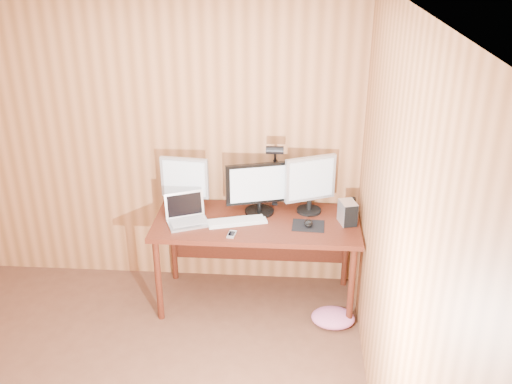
# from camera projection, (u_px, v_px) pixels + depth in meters

# --- Properties ---
(room_shell) EXTENTS (4.00, 4.00, 4.00)m
(room_shell) POSITION_uv_depth(u_px,v_px,m) (47.00, 278.00, 2.82)
(room_shell) COLOR brown
(room_shell) RESTS_ON ground
(desk) EXTENTS (1.60, 0.70, 0.75)m
(desk) POSITION_uv_depth(u_px,v_px,m) (257.00, 230.00, 4.57)
(desk) COLOR #471A0E
(desk) RESTS_ON floor
(monitor_center) EXTENTS (0.53, 0.24, 0.42)m
(monitor_center) POSITION_uv_depth(u_px,v_px,m) (260.00, 188.00, 4.49)
(monitor_center) COLOR black
(monitor_center) RESTS_ON desk
(monitor_left) EXTENTS (0.39, 0.18, 0.44)m
(monitor_left) POSITION_uv_depth(u_px,v_px,m) (185.00, 182.00, 4.55)
(monitor_left) COLOR black
(monitor_left) RESTS_ON desk
(monitor_right) EXTENTS (0.40, 0.20, 0.47)m
(monitor_right) POSITION_uv_depth(u_px,v_px,m) (310.00, 183.00, 4.49)
(monitor_right) COLOR black
(monitor_right) RESTS_ON desk
(laptop) EXTENTS (0.37, 0.34, 0.22)m
(laptop) POSITION_uv_depth(u_px,v_px,m) (187.00, 215.00, 4.42)
(laptop) COLOR silver
(laptop) RESTS_ON desk
(keyboard) EXTENTS (0.48, 0.26, 0.02)m
(keyboard) POSITION_uv_depth(u_px,v_px,m) (237.00, 221.00, 4.42)
(keyboard) COLOR silver
(keyboard) RESTS_ON desk
(mousepad) EXTENTS (0.26, 0.21, 0.00)m
(mousepad) POSITION_uv_depth(u_px,v_px,m) (308.00, 226.00, 4.37)
(mousepad) COLOR black
(mousepad) RESTS_ON desk
(mouse) EXTENTS (0.08, 0.11, 0.04)m
(mouse) POSITION_uv_depth(u_px,v_px,m) (308.00, 223.00, 4.36)
(mouse) COLOR black
(mouse) RESTS_ON mousepad
(hard_drive) EXTENTS (0.15, 0.19, 0.18)m
(hard_drive) POSITION_uv_depth(u_px,v_px,m) (348.00, 213.00, 4.38)
(hard_drive) COLOR silver
(hard_drive) RESTS_ON desk
(phone) EXTENTS (0.07, 0.12, 0.02)m
(phone) POSITION_uv_depth(u_px,v_px,m) (232.00, 234.00, 4.24)
(phone) COLOR silver
(phone) RESTS_ON desk
(speaker) EXTENTS (0.05, 0.05, 0.13)m
(speaker) POSITION_uv_depth(u_px,v_px,m) (352.00, 205.00, 4.56)
(speaker) COLOR black
(speaker) RESTS_ON desk
(desk_lamp) EXTENTS (0.14, 0.20, 0.60)m
(desk_lamp) POSITION_uv_depth(u_px,v_px,m) (275.00, 166.00, 4.50)
(desk_lamp) COLOR black
(desk_lamp) RESTS_ON desk
(fabric_pile) EXTENTS (0.37, 0.32, 0.11)m
(fabric_pile) POSITION_uv_depth(u_px,v_px,m) (333.00, 318.00, 4.46)
(fabric_pile) COLOR #D36694
(fabric_pile) RESTS_ON floor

